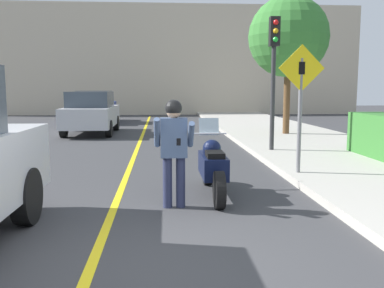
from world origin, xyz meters
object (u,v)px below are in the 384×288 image
(parked_car_silver, at_px, (91,112))
(street_tree, at_px, (288,37))
(parked_car_blue, at_px, (95,106))
(motorcycle, at_px, (213,167))
(person_biker, at_px, (174,143))
(crossing_sign, at_px, (301,96))
(traffic_light, at_px, (274,58))

(parked_car_silver, bearing_deg, street_tree, -13.48)
(street_tree, height_order, parked_car_blue, street_tree)
(motorcycle, distance_m, parked_car_blue, 16.54)
(person_biker, bearing_deg, motorcycle, 46.56)
(person_biker, distance_m, parked_car_silver, 11.30)
(person_biker, distance_m, crossing_sign, 3.21)
(person_biker, height_order, crossing_sign, crossing_sign)
(traffic_light, bearing_deg, parked_car_silver, 134.44)
(motorcycle, height_order, person_biker, person_biker)
(street_tree, relative_size, parked_car_silver, 1.18)
(street_tree, xyz_separation_m, parked_car_blue, (-8.10, 7.54, -2.79))
(motorcycle, distance_m, crossing_sign, 2.47)
(parked_car_silver, relative_size, parked_car_blue, 1.00)
(person_biker, xyz_separation_m, parked_car_blue, (-3.67, 16.68, -0.14))
(parked_car_silver, bearing_deg, traffic_light, -45.56)
(crossing_sign, height_order, traffic_light, traffic_light)
(crossing_sign, xyz_separation_m, parked_car_blue, (-6.20, 14.82, -0.80))
(person_biker, distance_m, parked_car_blue, 17.07)
(person_biker, relative_size, parked_car_silver, 0.39)
(motorcycle, bearing_deg, crossing_sign, 31.46)
(crossing_sign, height_order, parked_car_blue, crossing_sign)
(street_tree, distance_m, parked_car_silver, 8.10)
(motorcycle, height_order, traffic_light, traffic_light)
(street_tree, bearing_deg, crossing_sign, -104.60)
(person_biker, distance_m, traffic_light, 5.97)
(traffic_light, bearing_deg, parked_car_blue, 119.09)
(crossing_sign, bearing_deg, traffic_light, 84.82)
(parked_car_blue, bearing_deg, parked_car_silver, -82.99)
(parked_car_blue, bearing_deg, street_tree, -42.95)
(parked_car_blue, bearing_deg, crossing_sign, -67.29)
(person_biker, bearing_deg, traffic_light, 60.61)
(motorcycle, relative_size, crossing_sign, 0.88)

